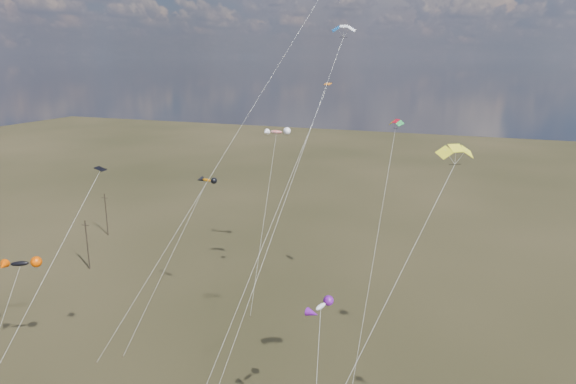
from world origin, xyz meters
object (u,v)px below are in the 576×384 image
(utility_pole_near, at_px, (87,244))
(parafoil_yellow, at_px, (455,150))
(utility_pole_far, at_px, (106,214))
(novelty_black_orange, at_px, (20,264))

(utility_pole_near, height_order, parafoil_yellow, parafoil_yellow)
(utility_pole_far, xyz_separation_m, parafoil_yellow, (62.30, -36.74, 22.04))
(utility_pole_near, bearing_deg, utility_pole_far, 119.74)
(parafoil_yellow, distance_m, novelty_black_orange, 43.43)
(utility_pole_near, distance_m, utility_pole_far, 16.12)
(utility_pole_far, xyz_separation_m, novelty_black_orange, (21.24, -37.52, 7.90))
(utility_pole_near, distance_m, parafoil_yellow, 62.86)
(utility_pole_far, bearing_deg, parafoil_yellow, -30.53)
(utility_pole_far, height_order, novelty_black_orange, novelty_black_orange)
(novelty_black_orange, bearing_deg, utility_pole_far, 119.52)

